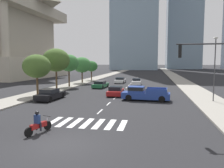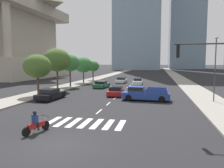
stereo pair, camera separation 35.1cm
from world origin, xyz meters
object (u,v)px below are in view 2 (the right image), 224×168
sedan_black_0 (51,94)px  street_tree_second (57,60)px  sedan_green_2 (101,85)px  street_tree_fifth (93,66)px  sedan_red_3 (116,91)px  street_tree_nearest (37,66)px  traffic_signal_near (215,67)px  motorcycle_lead (36,124)px  sedan_white_4 (122,80)px  street_lamp_east (215,64)px  street_tree_third (70,63)px  sedan_white_1 (138,82)px  pickup_truck (144,94)px  street_tree_fourth (83,65)px

sedan_black_0 → street_tree_second: (-2.93, 8.10, 4.29)m
sedan_black_0 → sedan_green_2: sedan_black_0 is taller
sedan_green_2 → street_tree_fifth: size_ratio=0.99×
street_tree_second → sedan_red_3: bearing=-17.2°
street_tree_nearest → traffic_signal_near: bearing=-30.8°
sedan_green_2 → street_tree_nearest: street_tree_nearest is taller
motorcycle_lead → sedan_red_3: 17.24m
street_tree_second → traffic_signal_near: bearing=-42.1°
sedan_red_3 → sedan_white_4: (-2.17, 18.27, -0.01)m
street_tree_nearest → sedan_green_2: bearing=62.4°
sedan_green_2 → sedan_red_3: bearing=-149.1°
traffic_signal_near → street_tree_nearest: bearing=-30.8°
sedan_black_0 → street_tree_second: street_tree_second is taller
street_lamp_east → street_tree_third: street_lamp_east is taller
street_tree_second → sedan_white_1: bearing=44.5°
street_tree_third → street_tree_nearest: bearing=-90.0°
street_lamp_east → street_tree_third: bearing=152.1°
pickup_truck → street_tree_fifth: bearing=-57.6°
pickup_truck → street_tree_second: bearing=-20.0°
street_tree_nearest → sedan_red_3: bearing=15.3°
street_tree_fourth → street_lamp_east: bearing=-41.0°
street_tree_fifth → pickup_truck: bearing=-61.9°
street_tree_fifth → street_tree_nearest: bearing=-90.0°
sedan_black_0 → street_tree_fourth: 21.44m
street_tree_nearest → street_tree_second: (-0.00, 5.94, 0.86)m
motorcycle_lead → street_tree_second: size_ratio=0.33×
street_tree_second → motorcycle_lead: bearing=-68.2°
traffic_signal_near → street_tree_nearest: 22.58m
pickup_truck → sedan_green_2: bearing=-50.7°
sedan_black_0 → street_tree_fourth: size_ratio=0.86×
sedan_white_1 → sedan_red_3: 14.95m
street_tree_fourth → sedan_white_4: bearing=15.7°
sedan_white_1 → street_tree_second: (-11.89, -11.70, 4.30)m
street_tree_nearest → street_tree_fourth: (0.00, 18.80, -0.04)m
street_tree_second → sedan_white_4: bearing=62.0°
street_tree_fourth → street_tree_fifth: size_ratio=1.16×
street_tree_nearest → sedan_white_4: bearing=69.1°
pickup_truck → street_tree_fifth: size_ratio=1.22×
sedan_black_0 → sedan_white_4: bearing=-9.3°
street_tree_third → street_tree_fourth: bearing=90.0°
pickup_truck → sedan_white_4: bearing=-69.8°
sedan_black_0 → street_tree_nearest: size_ratio=0.87×
sedan_green_2 → sedan_red_3: 9.55m
street_tree_nearest → street_tree_second: size_ratio=0.83×
street_tree_nearest → street_tree_fourth: size_ratio=0.99×
sedan_white_1 → street_lamp_east: (10.18, -18.05, 3.75)m
pickup_truck → sedan_black_0: 11.37m
sedan_white_4 → street_lamp_east: (14.05, -21.47, 3.78)m
sedan_white_1 → sedan_green_2: bearing=-46.6°
street_lamp_east → sedan_green_2: bearing=144.0°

